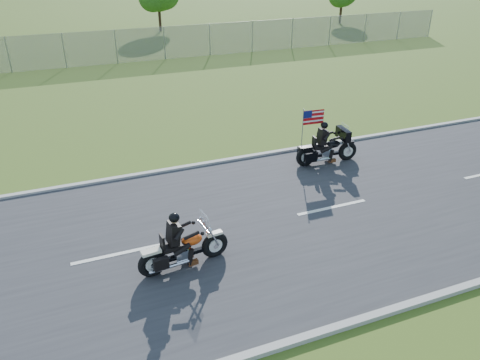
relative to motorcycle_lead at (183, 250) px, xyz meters
name	(u,v)px	position (x,y,z in m)	size (l,w,h in m)	color
ground	(197,238)	(0.63, 1.00, -0.48)	(420.00, 420.00, 0.00)	#3D541A
road	(197,238)	(0.63, 1.00, -0.46)	(120.00, 8.00, 0.04)	#28282B
curb_north	(161,171)	(0.63, 5.05, -0.43)	(120.00, 0.18, 0.12)	#9E9B93
curb_south	(261,352)	(0.63, -3.05, -0.43)	(120.00, 0.18, 0.12)	#9E9B93
fence	(8,55)	(-4.37, 21.00, 0.52)	(60.00, 0.03, 2.00)	gray
motorcycle_lead	(183,250)	(0.00, 0.00, 0.00)	(2.23, 0.70, 1.50)	black
motorcycle_follow	(327,149)	(6.05, 3.70, 0.04)	(2.26, 0.75, 1.88)	black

